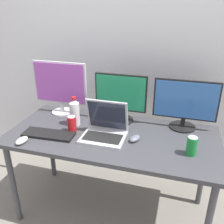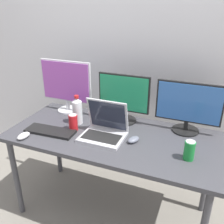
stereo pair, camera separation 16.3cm
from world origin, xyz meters
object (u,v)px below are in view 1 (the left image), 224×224
(mouse_by_laptop, at_px, (22,140))
(water_bottle, at_px, (75,112))
(work_desk, at_px, (112,143))
(soda_can_near_keyboard, at_px, (72,124))
(monitor_center, at_px, (120,97))
(monitor_left, at_px, (60,86))
(soda_can_by_laptop, at_px, (192,146))
(mouse_by_keyboard, at_px, (135,138))
(laptop_silver, at_px, (105,129))
(monitor_right, at_px, (185,104))
(keyboard_main, at_px, (49,134))

(mouse_by_laptop, relative_size, water_bottle, 0.45)
(work_desk, height_order, water_bottle, water_bottle)
(soda_can_near_keyboard, bearing_deg, mouse_by_laptop, -137.40)
(monitor_center, relative_size, water_bottle, 1.75)
(monitor_left, xyz_separation_m, monitor_center, (0.52, -0.01, -0.04))
(monitor_center, distance_m, soda_can_by_laptop, 0.67)
(mouse_by_keyboard, distance_m, mouse_by_laptop, 0.78)
(monitor_center, bearing_deg, laptop_silver, -97.89)
(monitor_right, height_order, soda_can_near_keyboard, monitor_right)
(monitor_center, bearing_deg, mouse_by_keyboard, -57.50)
(monitor_right, xyz_separation_m, mouse_by_laptop, (-1.05, -0.54, -0.18))
(work_desk, relative_size, keyboard_main, 4.09)
(monitor_left, distance_m, mouse_by_keyboard, 0.79)
(monitor_left, relative_size, monitor_center, 1.13)
(keyboard_main, height_order, mouse_by_laptop, mouse_by_laptop)
(soda_can_near_keyboard, bearing_deg, mouse_by_keyboard, 0.36)
(soda_can_near_keyboard, bearing_deg, work_desk, 8.37)
(work_desk, relative_size, mouse_by_keyboard, 15.60)
(mouse_by_keyboard, bearing_deg, mouse_by_laptop, -139.06)
(soda_can_near_keyboard, bearing_deg, water_bottle, 102.72)
(soda_can_near_keyboard, bearing_deg, monitor_center, 44.17)
(water_bottle, bearing_deg, soda_can_near_keyboard, -77.28)
(mouse_by_keyboard, distance_m, soda_can_near_keyboard, 0.47)
(work_desk, distance_m, laptop_silver, 0.14)
(monitor_right, distance_m, soda_can_near_keyboard, 0.85)
(work_desk, xyz_separation_m, soda_can_near_keyboard, (-0.30, -0.04, 0.13))
(monitor_center, bearing_deg, soda_can_near_keyboard, -135.83)
(mouse_by_keyboard, relative_size, soda_can_near_keyboard, 0.77)
(work_desk, distance_m, monitor_right, 0.61)
(laptop_silver, height_order, soda_can_near_keyboard, laptop_silver)
(monitor_right, bearing_deg, mouse_by_keyboard, -136.49)
(work_desk, height_order, laptop_silver, laptop_silver)
(laptop_silver, height_order, mouse_by_keyboard, laptop_silver)
(laptop_silver, bearing_deg, mouse_by_laptop, -154.51)
(work_desk, bearing_deg, monitor_right, 27.63)
(monitor_center, bearing_deg, work_desk, -89.33)
(mouse_by_keyboard, xyz_separation_m, mouse_by_laptop, (-0.74, -0.25, 0.00))
(monitor_left, bearing_deg, mouse_by_keyboard, -22.65)
(monitor_center, height_order, soda_can_near_keyboard, monitor_center)
(laptop_silver, distance_m, soda_can_by_laptop, 0.60)
(laptop_silver, xyz_separation_m, mouse_by_keyboard, (0.22, -0.00, -0.04))
(monitor_left, relative_size, water_bottle, 1.99)
(laptop_silver, xyz_separation_m, water_bottle, (-0.28, 0.11, 0.05))
(work_desk, bearing_deg, monitor_left, 154.34)
(laptop_silver, height_order, soda_can_by_laptop, laptop_silver)
(monitor_right, relative_size, water_bottle, 2.00)
(monitor_center, relative_size, laptop_silver, 1.35)
(monitor_center, relative_size, mouse_by_keyboard, 4.20)
(work_desk, distance_m, keyboard_main, 0.47)
(water_bottle, xyz_separation_m, soda_can_near_keyboard, (0.03, -0.11, -0.04))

